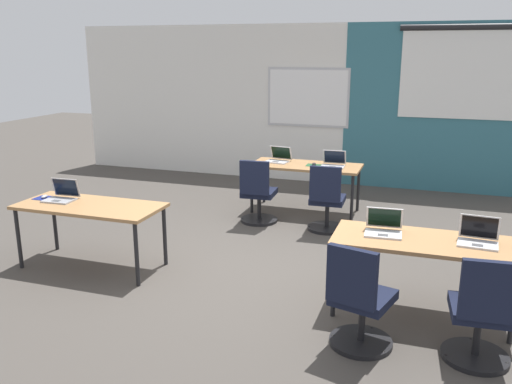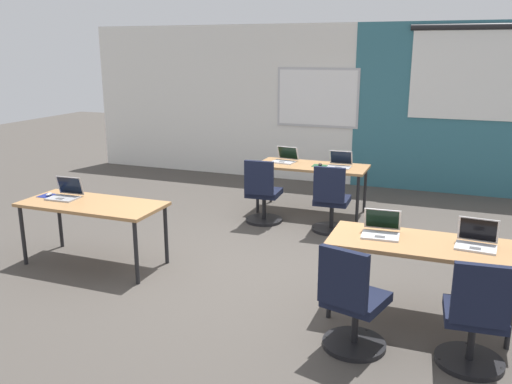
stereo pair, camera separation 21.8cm
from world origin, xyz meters
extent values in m
plane|color=#47423D|center=(0.00, 0.00, 0.00)|extent=(24.00, 24.00, 0.00)
cube|color=silver|center=(0.00, 4.20, 1.40)|extent=(10.00, 0.20, 2.80)
cube|color=#336B7A|center=(1.71, 4.09, 1.40)|extent=(2.98, 0.01, 2.80)
cube|color=#B7B7BC|center=(-0.43, 4.09, 1.53)|extent=(1.48, 0.02, 1.04)
cube|color=white|center=(-0.43, 4.08, 1.53)|extent=(1.40, 0.02, 0.96)
cube|color=white|center=(2.14, 4.08, 1.95)|extent=(2.00, 0.02, 1.39)
cylinder|color=black|center=(2.14, 4.08, 2.70)|extent=(2.10, 0.10, 0.10)
cube|color=#A37547|center=(-1.75, -0.60, 0.70)|extent=(1.60, 0.70, 0.04)
cylinder|color=black|center=(-2.49, -0.90, 0.34)|extent=(0.04, 0.04, 0.68)
cylinder|color=black|center=(-1.01, -0.90, 0.34)|extent=(0.04, 0.04, 0.68)
cylinder|color=black|center=(-2.49, -0.30, 0.34)|extent=(0.04, 0.04, 0.68)
cylinder|color=black|center=(-1.01, -0.30, 0.34)|extent=(0.04, 0.04, 0.68)
cube|color=#A37547|center=(1.75, -0.60, 0.70)|extent=(1.60, 0.70, 0.04)
cylinder|color=black|center=(1.01, -0.90, 0.34)|extent=(0.04, 0.04, 0.68)
cylinder|color=black|center=(1.01, -0.30, 0.34)|extent=(0.04, 0.04, 0.68)
cylinder|color=black|center=(2.49, -0.30, 0.34)|extent=(0.04, 0.04, 0.68)
cube|color=#A37547|center=(0.00, 2.20, 0.70)|extent=(1.60, 0.70, 0.04)
cylinder|color=black|center=(-0.74, 1.90, 0.34)|extent=(0.04, 0.04, 0.68)
cylinder|color=black|center=(0.74, 1.90, 0.34)|extent=(0.04, 0.04, 0.68)
cylinder|color=black|center=(-0.74, 2.50, 0.34)|extent=(0.04, 0.04, 0.68)
cylinder|color=black|center=(0.74, 2.50, 0.34)|extent=(0.04, 0.04, 0.68)
cube|color=#9E9EA3|center=(-2.15, -0.59, 0.73)|extent=(0.34, 0.24, 0.02)
cube|color=#4C4C4F|center=(-2.15, -0.65, 0.74)|extent=(0.09, 0.06, 0.00)
cube|color=#9E9EA3|center=(-2.16, -0.45, 0.84)|extent=(0.33, 0.08, 0.22)
cube|color=black|center=(-2.16, -0.46, 0.85)|extent=(0.30, 0.06, 0.19)
cube|color=navy|center=(-2.39, -0.55, 0.72)|extent=(0.22, 0.19, 0.00)
ellipsoid|color=#B2B2B7|center=(-2.39, -0.55, 0.74)|extent=(0.07, 0.11, 0.03)
cube|color=silver|center=(1.39, -0.59, 0.73)|extent=(0.34, 0.25, 0.02)
cube|color=#4C4C4F|center=(1.39, -0.65, 0.74)|extent=(0.09, 0.07, 0.00)
cube|color=silver|center=(1.38, -0.44, 0.84)|extent=(0.33, 0.10, 0.21)
cube|color=black|center=(1.38, -0.45, 0.84)|extent=(0.30, 0.09, 0.18)
cylinder|color=black|center=(1.32, -1.31, 0.02)|extent=(0.52, 0.52, 0.04)
cylinder|color=black|center=(1.32, -1.31, 0.21)|extent=(0.06, 0.06, 0.34)
cube|color=black|center=(1.32, -1.31, 0.42)|extent=(0.54, 0.54, 0.08)
cube|color=black|center=(1.25, -1.55, 0.69)|extent=(0.40, 0.17, 0.46)
sphere|color=black|center=(1.38, -1.08, 0.02)|extent=(0.04, 0.04, 0.04)
sphere|color=black|center=(1.52, -1.44, 0.02)|extent=(0.04, 0.04, 0.04)
sphere|color=black|center=(1.09, -1.32, 0.02)|extent=(0.04, 0.04, 0.04)
cube|color=#B7B7BC|center=(0.40, 2.16, 0.73)|extent=(0.34, 0.24, 0.02)
cube|color=#4C4C4F|center=(0.41, 2.10, 0.74)|extent=(0.09, 0.06, 0.00)
cube|color=#B7B7BC|center=(0.40, 2.31, 0.84)|extent=(0.33, 0.10, 0.21)
cube|color=black|center=(0.40, 2.31, 0.84)|extent=(0.30, 0.08, 0.18)
cube|color=#23512D|center=(0.12, 2.18, 0.72)|extent=(0.22, 0.19, 0.00)
ellipsoid|color=black|center=(0.12, 2.18, 0.74)|extent=(0.08, 0.11, 0.03)
cylinder|color=black|center=(0.47, 1.49, 0.02)|extent=(0.52, 0.52, 0.04)
cylinder|color=black|center=(0.47, 1.49, 0.21)|extent=(0.06, 0.06, 0.34)
cube|color=black|center=(0.47, 1.49, 0.42)|extent=(0.46, 0.46, 0.08)
cube|color=black|center=(0.48, 1.24, 0.69)|extent=(0.40, 0.08, 0.46)
sphere|color=black|center=(0.47, 1.73, 0.02)|extent=(0.04, 0.04, 0.04)
sphere|color=black|center=(0.70, 1.43, 0.02)|extent=(0.04, 0.04, 0.04)
sphere|color=black|center=(0.26, 1.41, 0.02)|extent=(0.04, 0.04, 0.04)
cube|color=silver|center=(-0.45, 2.22, 0.73)|extent=(0.36, 0.27, 0.02)
cube|color=#4C4C4F|center=(-0.46, 2.17, 0.74)|extent=(0.10, 0.07, 0.00)
cube|color=silver|center=(-0.43, 2.38, 0.84)|extent=(0.34, 0.13, 0.21)
cube|color=black|center=(-0.43, 2.37, 0.84)|extent=(0.30, 0.11, 0.18)
cylinder|color=black|center=(-0.50, 1.53, 0.02)|extent=(0.52, 0.52, 0.04)
cylinder|color=black|center=(-0.50, 1.53, 0.21)|extent=(0.06, 0.06, 0.34)
cube|color=black|center=(-0.50, 1.53, 0.42)|extent=(0.47, 0.47, 0.08)
cube|color=black|center=(-0.49, 1.28, 0.69)|extent=(0.40, 0.08, 0.46)
sphere|color=black|center=(-0.52, 1.77, 0.02)|extent=(0.04, 0.04, 0.04)
sphere|color=black|center=(-0.28, 1.48, 0.02)|extent=(0.04, 0.04, 0.04)
sphere|color=black|center=(-0.72, 1.45, 0.02)|extent=(0.04, 0.04, 0.04)
cube|color=silver|center=(2.19, -0.60, 0.73)|extent=(0.35, 0.26, 0.02)
cube|color=#4C4C4F|center=(2.19, -0.65, 0.74)|extent=(0.09, 0.07, 0.00)
cube|color=silver|center=(2.20, -0.47, 0.85)|extent=(0.33, 0.07, 0.22)
cube|color=black|center=(2.20, -0.47, 0.85)|extent=(0.30, 0.06, 0.19)
cylinder|color=black|center=(2.20, -1.24, 0.02)|extent=(0.52, 0.52, 0.04)
cylinder|color=black|center=(2.20, -1.24, 0.21)|extent=(0.06, 0.06, 0.34)
cube|color=black|center=(2.20, -1.24, 0.42)|extent=(0.47, 0.47, 0.08)
cube|color=black|center=(2.22, -1.48, 0.69)|extent=(0.40, 0.09, 0.46)
sphere|color=black|center=(2.19, -1.00, 0.02)|extent=(0.04, 0.04, 0.04)
sphere|color=black|center=(2.43, -1.29, 0.02)|extent=(0.04, 0.04, 0.04)
sphere|color=black|center=(1.99, -1.33, 0.02)|extent=(0.04, 0.04, 0.04)
camera|label=1|loc=(1.76, -5.33, 2.36)|focal=37.58mm
camera|label=2|loc=(1.97, -5.26, 2.36)|focal=37.58mm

